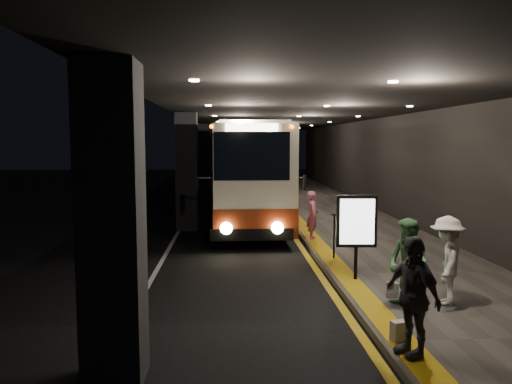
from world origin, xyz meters
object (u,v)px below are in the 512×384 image
object	(u,v)px
passenger_waiting_green	(408,264)
passenger_waiting_grey	(412,296)
passenger_boarding	(313,215)
coach_third	(237,159)
bag_plain	(399,331)
info_sign	(357,223)
passenger_waiting_white	(447,260)
coach_second	(241,164)
coach_main	(245,177)
bag_polka	(393,290)
stanchion_post	(334,237)

from	to	relation	value
passenger_waiting_green	passenger_waiting_grey	world-z (taller)	passenger_waiting_grey
passenger_boarding	coach_third	bearing A→B (deg)	16.12
bag_plain	info_sign	distance (m)	3.75
passenger_waiting_white	passenger_waiting_green	bearing A→B (deg)	-47.65
coach_second	coach_third	distance (m)	12.51
coach_main	coach_third	distance (m)	24.81
coach_main	coach_second	distance (m)	12.31
coach_third	bag_polka	bearing A→B (deg)	-82.15
coach_second	stanchion_post	distance (m)	19.97
coach_main	bag_polka	world-z (taller)	coach_main
passenger_waiting_grey	coach_main	bearing A→B (deg)	166.62
passenger_waiting_grey	coach_third	bearing A→B (deg)	161.12
coach_third	passenger_waiting_grey	bearing A→B (deg)	-83.39
coach_third	bag_plain	distance (m)	38.08
passenger_waiting_white	bag_polka	bearing A→B (deg)	-94.35
info_sign	stanchion_post	bearing A→B (deg)	94.77
passenger_waiting_green	info_sign	distance (m)	2.19
coach_second	passenger_waiting_green	distance (m)	24.19
passenger_waiting_white	info_sign	world-z (taller)	info_sign
passenger_waiting_white	info_sign	size ratio (longest dim) A/B	0.89
passenger_waiting_grey	info_sign	distance (m)	4.10
passenger_waiting_white	coach_third	bearing A→B (deg)	-150.09
coach_second	bag_plain	world-z (taller)	coach_second
passenger_boarding	passenger_waiting_grey	xyz separation A→B (m)	(0.00, -8.89, 0.11)
passenger_waiting_grey	stanchion_post	size ratio (longest dim) A/B	1.50
coach_second	coach_third	bearing A→B (deg)	91.31
coach_main	passenger_boarding	xyz separation A→B (m)	(2.04, -4.82, -0.92)
coach_second	passenger_boarding	bearing A→B (deg)	-82.54
coach_third	passenger_boarding	xyz separation A→B (m)	(2.00, -29.63, -0.76)
passenger_waiting_grey	bag_plain	bearing A→B (deg)	158.15
coach_second	bag_plain	size ratio (longest dim) A/B	38.35
bag_polka	info_sign	distance (m)	1.82
coach_third	passenger_waiting_green	world-z (taller)	coach_third
coach_second	passenger_waiting_grey	bearing A→B (deg)	-84.73
bag_polka	stanchion_post	size ratio (longest dim) A/B	0.25
passenger_waiting_grey	passenger_waiting_white	bearing A→B (deg)	124.18
coach_second	bag_polka	xyz separation A→B (m)	(2.57, -23.27, -1.58)
passenger_waiting_white	passenger_waiting_grey	xyz separation A→B (m)	(-1.52, -2.26, 0.03)
passenger_boarding	passenger_waiting_grey	distance (m)	8.89
bag_plain	coach_second	bearing A→B (deg)	94.34
coach_second	bag_polka	bearing A→B (deg)	-82.69
coach_second	passenger_waiting_green	bearing A→B (deg)	-82.82
coach_main	passenger_waiting_green	size ratio (longest dim) A/B	7.14
passenger_waiting_green	passenger_waiting_grey	distance (m)	2.09
coach_main	info_sign	xyz separation A→B (m)	(2.24, -9.63, -0.38)
passenger_waiting_green	bag_plain	size ratio (longest dim) A/B	5.37
passenger_waiting_green	coach_third	bearing A→B (deg)	159.12
passenger_boarding	bag_polka	distance (m)	6.20
coach_second	passenger_waiting_white	bearing A→B (deg)	-80.70
info_sign	stanchion_post	distance (m)	2.23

